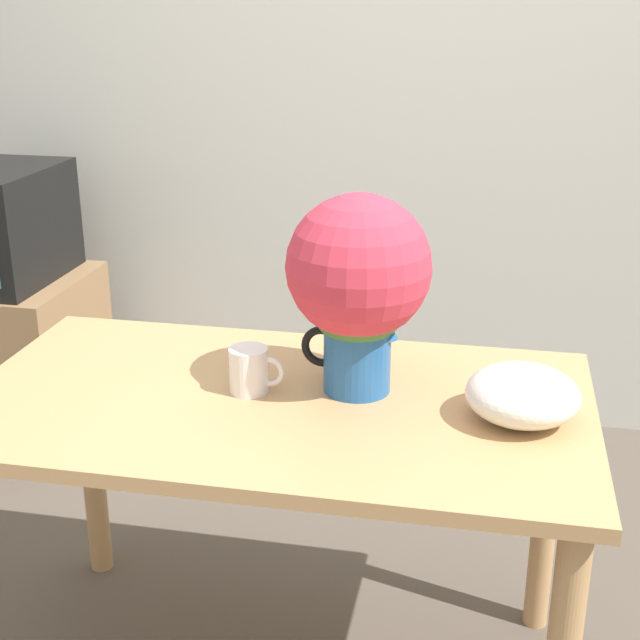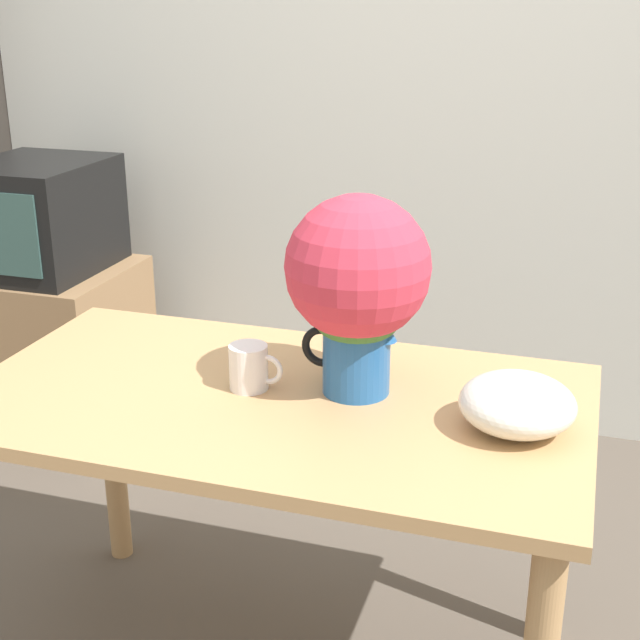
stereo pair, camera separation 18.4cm
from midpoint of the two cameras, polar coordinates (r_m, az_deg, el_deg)
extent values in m
cube|color=silver|center=(3.12, 10.94, 16.10)|extent=(8.00, 0.05, 2.60)
cube|color=tan|center=(1.87, -0.13, -5.28)|extent=(1.30, 0.73, 0.03)
cylinder|color=tan|center=(2.50, -11.07, -7.96)|extent=(0.06, 0.06, 0.69)
cylinder|color=tan|center=(2.24, 17.28, -12.10)|extent=(0.06, 0.06, 0.69)
cylinder|color=#235B9E|center=(1.85, 5.20, -2.26)|extent=(0.14, 0.14, 0.17)
cone|color=#235B9E|center=(1.82, 7.10, -0.76)|extent=(0.05, 0.05, 0.04)
torus|color=black|center=(1.86, 2.99, -1.77)|extent=(0.09, 0.02, 0.09)
sphere|color=#3D7033|center=(1.80, 5.34, 1.73)|extent=(0.22, 0.22, 0.22)
sphere|color=#CC3347|center=(1.79, 5.39, 3.31)|extent=(0.30, 0.30, 0.30)
cylinder|color=white|center=(1.87, -1.79, -3.09)|extent=(0.08, 0.08, 0.10)
torus|color=white|center=(1.86, -0.53, -3.25)|extent=(0.07, 0.01, 0.07)
ellipsoid|color=silver|center=(1.76, 15.48, -5.26)|extent=(0.22, 0.22, 0.11)
cube|color=#8E6B47|center=(3.36, -15.22, -1.64)|extent=(0.57, 0.53, 0.59)
cube|color=black|center=(3.22, -16.02, 6.39)|extent=(0.42, 0.49, 0.38)
camera|label=1|loc=(0.09, -87.14, 1.06)|focal=50.00mm
camera|label=2|loc=(0.09, 92.86, -1.06)|focal=50.00mm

